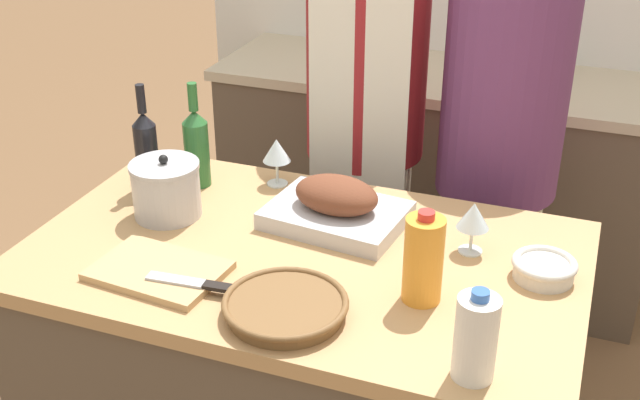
{
  "coord_description": "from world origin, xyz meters",
  "views": [
    {
      "loc": [
        0.62,
        -1.53,
        1.9
      ],
      "look_at": [
        0.0,
        0.12,
        0.98
      ],
      "focal_mm": 45.0,
      "sensor_mm": 36.0,
      "label": 1
    }
  ],
  "objects_px": {
    "wicker_basket": "(285,306)",
    "condiment_bottle_short": "(384,53)",
    "milk_jug": "(476,338)",
    "wine_glass_right": "(277,151)",
    "wine_bottle_green": "(196,146)",
    "knife_chef": "(196,283)",
    "juice_jug": "(423,259)",
    "cutting_board": "(159,271)",
    "condiment_bottle_tall": "(553,57)",
    "wine_glass_left": "(473,217)",
    "mixing_bowl": "(544,268)",
    "person_cook_guest": "(498,155)",
    "person_cook_aproned": "(365,118)",
    "wine_bottle_dark": "(146,149)",
    "roasting_pan": "(336,207)",
    "stock_pot": "(166,189)"
  },
  "relations": [
    {
      "from": "wicker_basket",
      "to": "condiment_bottle_short",
      "type": "relative_size",
      "value": 1.25
    },
    {
      "from": "milk_jug",
      "to": "wine_glass_right",
      "type": "height_order",
      "value": "milk_jug"
    },
    {
      "from": "wine_bottle_green",
      "to": "knife_chef",
      "type": "xyz_separation_m",
      "value": [
        0.25,
        -0.48,
        -0.1
      ]
    },
    {
      "from": "milk_jug",
      "to": "wine_bottle_green",
      "type": "bearing_deg",
      "value": 147.86
    },
    {
      "from": "juice_jug",
      "to": "condiment_bottle_short",
      "type": "height_order",
      "value": "juice_jug"
    },
    {
      "from": "juice_jug",
      "to": "milk_jug",
      "type": "bearing_deg",
      "value": -54.62
    },
    {
      "from": "cutting_board",
      "to": "wine_bottle_green",
      "type": "relative_size",
      "value": 1.04
    },
    {
      "from": "condiment_bottle_tall",
      "to": "wine_glass_left",
      "type": "bearing_deg",
      "value": -91.33
    },
    {
      "from": "mixing_bowl",
      "to": "wine_glass_right",
      "type": "bearing_deg",
      "value": 162.8
    },
    {
      "from": "person_cook_guest",
      "to": "person_cook_aproned",
      "type": "bearing_deg",
      "value": 177.93
    },
    {
      "from": "person_cook_aproned",
      "to": "wine_bottle_dark",
      "type": "bearing_deg",
      "value": -136.18
    },
    {
      "from": "roasting_pan",
      "to": "wine_bottle_green",
      "type": "xyz_separation_m",
      "value": [
        -0.44,
        0.08,
        0.07
      ]
    },
    {
      "from": "milk_jug",
      "to": "roasting_pan",
      "type": "bearing_deg",
      "value": 133.02
    },
    {
      "from": "mixing_bowl",
      "to": "condiment_bottle_short",
      "type": "distance_m",
      "value": 1.47
    },
    {
      "from": "wine_bottle_green",
      "to": "roasting_pan",
      "type": "bearing_deg",
      "value": -10.27
    },
    {
      "from": "wine_bottle_green",
      "to": "knife_chef",
      "type": "distance_m",
      "value": 0.55
    },
    {
      "from": "mixing_bowl",
      "to": "wine_bottle_green",
      "type": "xyz_separation_m",
      "value": [
        -0.96,
        0.16,
        0.09
      ]
    },
    {
      "from": "wine_bottle_green",
      "to": "mixing_bowl",
      "type": "bearing_deg",
      "value": -9.27
    },
    {
      "from": "mixing_bowl",
      "to": "person_cook_guest",
      "type": "bearing_deg",
      "value": 107.33
    },
    {
      "from": "wine_glass_left",
      "to": "wicker_basket",
      "type": "bearing_deg",
      "value": -128.62
    },
    {
      "from": "roasting_pan",
      "to": "juice_jug",
      "type": "distance_m",
      "value": 0.39
    },
    {
      "from": "person_cook_guest",
      "to": "juice_jug",
      "type": "bearing_deg",
      "value": -92.06
    },
    {
      "from": "condiment_bottle_short",
      "to": "knife_chef",
      "type": "bearing_deg",
      "value": -88.47
    },
    {
      "from": "milk_jug",
      "to": "wicker_basket",
      "type": "bearing_deg",
      "value": 171.96
    },
    {
      "from": "knife_chef",
      "to": "condiment_bottle_short",
      "type": "relative_size",
      "value": 1.02
    },
    {
      "from": "mixing_bowl",
      "to": "condiment_bottle_short",
      "type": "height_order",
      "value": "condiment_bottle_short"
    },
    {
      "from": "stock_pot",
      "to": "wine_glass_left",
      "type": "relative_size",
      "value": 1.37
    },
    {
      "from": "condiment_bottle_short",
      "to": "cutting_board",
      "type": "bearing_deg",
      "value": -92.69
    },
    {
      "from": "cutting_board",
      "to": "wine_bottle_dark",
      "type": "distance_m",
      "value": 0.47
    },
    {
      "from": "wine_bottle_green",
      "to": "juice_jug",
      "type": "bearing_deg",
      "value": -24.81
    },
    {
      "from": "condiment_bottle_tall",
      "to": "person_cook_aproned",
      "type": "height_order",
      "value": "person_cook_aproned"
    },
    {
      "from": "juice_jug",
      "to": "person_cook_aproned",
      "type": "xyz_separation_m",
      "value": [
        -0.4,
        0.86,
        -0.05
      ]
    },
    {
      "from": "wine_bottle_green",
      "to": "wine_bottle_dark",
      "type": "distance_m",
      "value": 0.14
    },
    {
      "from": "wicker_basket",
      "to": "wine_bottle_green",
      "type": "height_order",
      "value": "wine_bottle_green"
    },
    {
      "from": "wicker_basket",
      "to": "stock_pot",
      "type": "height_order",
      "value": "stock_pot"
    },
    {
      "from": "juice_jug",
      "to": "wine_glass_right",
      "type": "bearing_deg",
      "value": 141.49
    },
    {
      "from": "cutting_board",
      "to": "condiment_bottle_tall",
      "type": "xyz_separation_m",
      "value": [
        0.68,
        1.81,
        0.05
      ]
    },
    {
      "from": "stock_pot",
      "to": "mixing_bowl",
      "type": "xyz_separation_m",
      "value": [
        0.95,
        0.03,
        -0.05
      ]
    },
    {
      "from": "mixing_bowl",
      "to": "condiment_bottle_short",
      "type": "xyz_separation_m",
      "value": [
        -0.75,
        1.26,
        0.06
      ]
    },
    {
      "from": "condiment_bottle_short",
      "to": "wine_bottle_dark",
      "type": "bearing_deg",
      "value": -105.49
    },
    {
      "from": "milk_jug",
      "to": "wine_bottle_dark",
      "type": "xyz_separation_m",
      "value": [
        -0.99,
        0.48,
        0.03
      ]
    },
    {
      "from": "roasting_pan",
      "to": "wine_glass_left",
      "type": "bearing_deg",
      "value": -3.1
    },
    {
      "from": "wine_bottle_dark",
      "to": "wicker_basket",
      "type": "bearing_deg",
      "value": -35.95
    },
    {
      "from": "mixing_bowl",
      "to": "wine_bottle_green",
      "type": "distance_m",
      "value": 0.98
    },
    {
      "from": "wine_glass_right",
      "to": "stock_pot",
      "type": "bearing_deg",
      "value": -126.4
    },
    {
      "from": "cutting_board",
      "to": "stock_pot",
      "type": "distance_m",
      "value": 0.3
    },
    {
      "from": "mixing_bowl",
      "to": "wine_glass_left",
      "type": "distance_m",
      "value": 0.2
    },
    {
      "from": "wicker_basket",
      "to": "person_cook_guest",
      "type": "xyz_separation_m",
      "value": [
        0.28,
        1.01,
        -0.03
      ]
    },
    {
      "from": "wicker_basket",
      "to": "wine_glass_right",
      "type": "relative_size",
      "value": 1.97
    },
    {
      "from": "milk_jug",
      "to": "person_cook_guest",
      "type": "bearing_deg",
      "value": 96.61
    }
  ]
}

